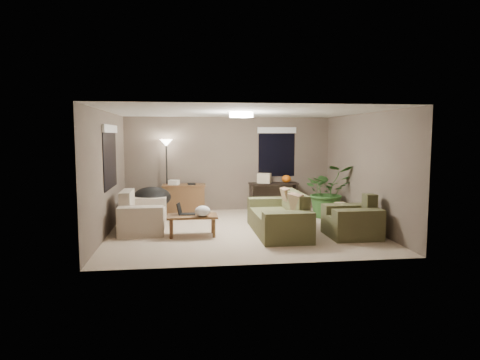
{
  "coord_description": "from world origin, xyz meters",
  "views": [
    {
      "loc": [
        -1.18,
        -8.93,
        2.02
      ],
      "look_at": [
        0.0,
        0.2,
        1.05
      ],
      "focal_mm": 32.0,
      "sensor_mm": 36.0,
      "label": 1
    }
  ],
  "objects": [
    {
      "name": "console_table",
      "position": [
        1.16,
        2.21,
        0.44
      ],
      "size": [
        1.3,
        0.4,
        0.75
      ],
      "color": "black",
      "rests_on": "ground"
    },
    {
      "name": "laptop",
      "position": [
        -1.22,
        -0.34,
        0.48
      ],
      "size": [
        0.39,
        0.25,
        0.24
      ],
      "color": "black",
      "rests_on": "coffee_table"
    },
    {
      "name": "cardboard_box",
      "position": [
        0.91,
        2.21,
        0.88
      ],
      "size": [
        0.41,
        0.37,
        0.26
      ],
      "primitive_type": "cube",
      "rotation": [
        0.0,
        0.0,
        -0.39
      ],
      "color": "beige",
      "rests_on": "console_table"
    },
    {
      "name": "coffee_table",
      "position": [
        -1.05,
        -0.44,
        0.36
      ],
      "size": [
        1.0,
        0.55,
        0.42
      ],
      "color": "brown",
      "rests_on": "ground"
    },
    {
      "name": "desk_papers",
      "position": [
        -1.37,
        2.1,
        0.8
      ],
      "size": [
        0.71,
        0.31,
        0.12
      ],
      "color": "silver",
      "rests_on": "desk"
    },
    {
      "name": "ceiling_fixture",
      "position": [
        0.0,
        0.0,
        2.44
      ],
      "size": [
        0.5,
        0.5,
        0.1
      ],
      "primitive_type": "cylinder",
      "color": "white",
      "rests_on": "room_shell"
    },
    {
      "name": "papasan_chair",
      "position": [
        -1.97,
        1.3,
        0.47
      ],
      "size": [
        1.05,
        1.05,
        0.8
      ],
      "color": "black",
      "rests_on": "ground"
    },
    {
      "name": "loveseat",
      "position": [
        -2.1,
        0.26,
        0.3
      ],
      "size": [
        0.9,
        1.6,
        0.85
      ],
      "color": "beige",
      "rests_on": "ground"
    },
    {
      "name": "window_back",
      "position": [
        1.3,
        2.48,
        1.79
      ],
      "size": [
        1.06,
        0.05,
        1.33
      ],
      "color": "black",
      "rests_on": "room_shell"
    },
    {
      "name": "throw_pillows",
      "position": [
        1.01,
        -0.4,
        0.65
      ],
      "size": [
        0.34,
        1.37,
        0.47
      ],
      "color": "#8C7251",
      "rests_on": "main_sofa"
    },
    {
      "name": "pumpkin",
      "position": [
        1.51,
        2.21,
        0.85
      ],
      "size": [
        0.28,
        0.28,
        0.2
      ],
      "primitive_type": "ellipsoid",
      "rotation": [
        0.0,
        0.0,
        0.15
      ],
      "color": "orange",
      "rests_on": "console_table"
    },
    {
      "name": "houseplant",
      "position": [
        2.29,
        1.12,
        0.51
      ],
      "size": [
        1.17,
        1.31,
        1.02
      ],
      "primitive_type": "imported",
      "color": "#2D5923",
      "rests_on": "ground"
    },
    {
      "name": "room_shell",
      "position": [
        0.0,
        0.0,
        1.25
      ],
      "size": [
        5.5,
        5.5,
        5.5
      ],
      "color": "tan",
      "rests_on": "ground"
    },
    {
      "name": "armchair",
      "position": [
        2.12,
        -0.91,
        0.3
      ],
      "size": [
        0.95,
        1.0,
        0.85
      ],
      "color": "#4D4B2E",
      "rests_on": "ground"
    },
    {
      "name": "main_sofa",
      "position": [
        0.75,
        -0.4,
        0.29
      ],
      "size": [
        0.95,
        2.2,
        0.85
      ],
      "color": "#4F5030",
      "rests_on": "ground"
    },
    {
      "name": "window_left",
      "position": [
        -2.73,
        0.3,
        1.78
      ],
      "size": [
        0.05,
        1.56,
        1.33
      ],
      "color": "black",
      "rests_on": "room_shell"
    },
    {
      "name": "cat_scratching_post",
      "position": [
        2.3,
        0.25,
        0.21
      ],
      "size": [
        0.32,
        0.32,
        0.5
      ],
      "color": "tan",
      "rests_on": "ground"
    },
    {
      "name": "floor_lamp",
      "position": [
        -1.65,
        2.21,
        1.6
      ],
      "size": [
        0.32,
        0.32,
        1.91
      ],
      "color": "black",
      "rests_on": "ground"
    },
    {
      "name": "plastic_bag",
      "position": [
        -0.85,
        -0.59,
        0.53
      ],
      "size": [
        0.39,
        0.37,
        0.21
      ],
      "primitive_type": "ellipsoid",
      "rotation": [
        0.0,
        0.0,
        -0.4
      ],
      "color": "white",
      "rests_on": "coffee_table"
    },
    {
      "name": "desk",
      "position": [
        -1.22,
        2.11,
        0.38
      ],
      "size": [
        1.1,
        0.5,
        0.75
      ],
      "color": "brown",
      "rests_on": "ground"
    }
  ]
}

